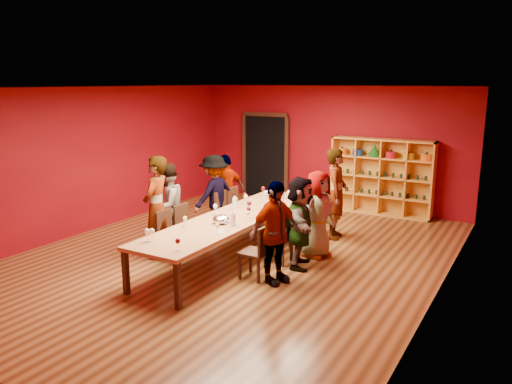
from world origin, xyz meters
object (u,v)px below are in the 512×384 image
person_left_3 (214,194)px  chair_person_right_2 (283,236)px  person_right_3 (318,214)px  person_right_4 (336,194)px  chair_person_left_4 (237,206)px  person_left_4 (226,191)px  chair_person_right_1 (259,249)px  chair_person_left_2 (186,226)px  spittoon_bowl (221,219)px  person_left_1 (156,207)px  wine_bottle (275,195)px  chair_person_right_3 (298,227)px  chair_person_left_3 (225,210)px  person_left_2 (167,206)px  person_right_1 (275,233)px  tasting_table (233,219)px  shelving_unit (382,173)px  person_right_2 (300,222)px  chair_person_left_1 (169,232)px  chair_person_right_4 (324,212)px

person_left_3 → chair_person_right_2: bearing=73.9°
person_right_3 → person_right_4: (-0.12, 1.20, 0.13)m
chair_person_left_4 → person_right_3: 2.34m
person_left_4 → chair_person_right_1: size_ratio=1.78×
chair_person_left_2 → spittoon_bowl: spittoon_bowl is taller
chair_person_right_1 → person_right_4: bearing=84.6°
person_left_3 → person_left_1: bearing=7.4°
chair_person_left_4 → person_right_3: (2.19, -0.75, 0.29)m
chair_person_right_2 → person_right_3: 0.79m
wine_bottle → person_left_3: bearing=-162.8°
chair_person_right_1 → chair_person_right_3: 1.46m
chair_person_left_2 → chair_person_left_3: 1.28m
person_left_2 → person_right_3: 2.81m
person_left_2 → chair_person_right_3: (2.25, 0.99, -0.32)m
person_right_1 → chair_person_right_3: 1.52m
chair_person_left_2 → chair_person_right_3: size_ratio=1.00×
tasting_table → chair_person_left_3: (-0.91, 1.09, -0.20)m
wine_bottle → spittoon_bowl: bearing=-90.3°
chair_person_left_4 → chair_person_right_1: (1.82, -2.21, 0.00)m
shelving_unit → person_right_3: (-0.11, -3.52, -0.20)m
tasting_table → chair_person_left_4: chair_person_left_4 is taller
chair_person_left_4 → chair_person_right_1: bearing=-50.6°
person_left_1 → wine_bottle: size_ratio=5.93×
person_right_4 → chair_person_left_2: bearing=122.2°
chair_person_left_4 → person_right_1: (2.10, -2.21, 0.32)m
chair_person_right_3 → chair_person_right_2: bearing=-90.0°
person_left_3 → chair_person_right_3: (2.08, -0.29, -0.32)m
person_left_2 → chair_person_left_3: 1.39m
person_right_3 → wine_bottle: (-1.22, 0.67, 0.08)m
chair_person_right_1 → chair_person_right_3: bearing=90.0°
person_right_1 → chair_person_left_2: bearing=97.2°
person_left_1 → person_right_2: (2.42, 0.84, -0.14)m
person_right_3 → spittoon_bowl: size_ratio=5.31×
chair_person_right_2 → shelving_unit: bearing=83.3°
chair_person_left_1 → spittoon_bowl: spittoon_bowl is taller
wine_bottle → tasting_table: bearing=-92.5°
person_right_3 → wine_bottle: 1.40m
person_right_2 → person_right_3: bearing=-23.9°
chair_person_left_2 → spittoon_bowl: (0.97, -0.27, 0.32)m
shelving_unit → person_right_3: shelving_unit is taller
person_left_3 → chair_person_right_2: 2.30m
person_left_1 → person_right_3: (2.47, 1.48, -0.13)m
person_right_4 → chair_person_left_1: bearing=127.8°
chair_person_left_3 → chair_person_right_1: size_ratio=1.00×
chair_person_right_2 → wine_bottle: wine_bottle is taller
person_left_2 → person_left_1: bearing=15.5°
chair_person_left_1 → person_left_3: (-0.26, 1.77, 0.32)m
chair_person_left_1 → chair_person_left_2: 0.48m
chair_person_right_1 → chair_person_right_2: size_ratio=1.00×
chair_person_left_4 → chair_person_right_4: same height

